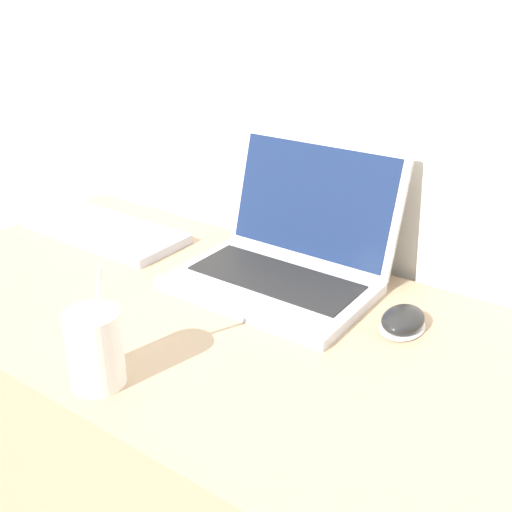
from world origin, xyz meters
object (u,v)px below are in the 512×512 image
Objects in this scene: laptop at (286,253)px; computer_mouse at (403,320)px; external_keyboard at (104,231)px; drink_cup at (95,347)px.

laptop reaches higher than computer_mouse.
computer_mouse is at bearing -7.82° from laptop.
computer_mouse is (0.26, -0.04, -0.04)m from laptop.
external_keyboard is (-0.71, -0.02, -0.00)m from computer_mouse.
external_keyboard is at bearing -173.65° from laptop.
laptop is at bearing 172.18° from computer_mouse.
computer_mouse is at bearing 1.29° from external_keyboard.
drink_cup is at bearing -42.45° from external_keyboard.
laptop is 0.26m from computer_mouse.
computer_mouse is (0.30, 0.39, -0.05)m from drink_cup.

